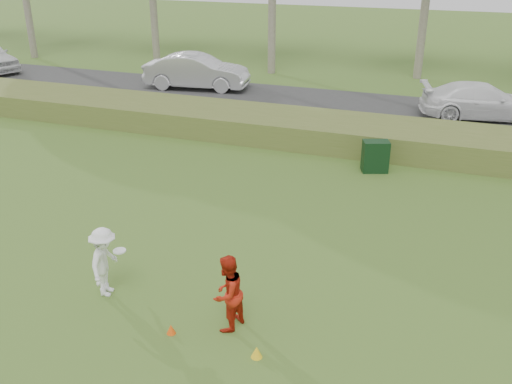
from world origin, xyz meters
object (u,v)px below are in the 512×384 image
at_px(player_white, 105,262).
at_px(car_mid, 197,71).
at_px(utility_cabinet, 375,156).
at_px(car_right, 482,101).
at_px(cone_orange, 171,329).
at_px(player_red, 227,293).
at_px(cone_yellow, 257,352).

distance_m(player_white, car_mid, 18.41).
bearing_deg(utility_cabinet, car_right, 45.91).
bearing_deg(utility_cabinet, player_white, -135.71).
bearing_deg(car_mid, cone_orange, -164.48).
xyz_separation_m(utility_cabinet, car_mid, (-10.35, 8.24, 0.40)).
xyz_separation_m(player_red, cone_yellow, (0.83, -0.63, -0.68)).
bearing_deg(car_right, player_white, 142.74).
height_order(player_red, car_right, player_red).
distance_m(player_white, utility_cabinet, 10.04).
height_order(cone_orange, car_mid, car_mid).
bearing_deg(player_white, utility_cabinet, -36.14).
distance_m(car_mid, car_right, 13.60).
relative_size(cone_yellow, car_right, 0.05).
bearing_deg(car_mid, player_white, -169.00).
bearing_deg(car_right, cone_yellow, 154.80).
bearing_deg(car_mid, cone_yellow, -160.04).
bearing_deg(cone_orange, car_mid, 114.00).
xyz_separation_m(cone_yellow, utility_cabinet, (0.50, 9.95, 0.41)).
distance_m(player_white, car_right, 18.23).
distance_m(player_white, cone_yellow, 3.87).
xyz_separation_m(cone_orange, utility_cabinet, (2.29, 9.88, 0.42)).
xyz_separation_m(player_white, cone_orange, (1.93, -0.76, -0.68)).
distance_m(utility_cabinet, car_right, 8.20).
distance_m(player_white, cone_orange, 2.18).
height_order(cone_yellow, car_right, car_right).
bearing_deg(player_red, cone_yellow, 65.88).
bearing_deg(car_mid, utility_cabinet, -136.99).
distance_m(cone_yellow, utility_cabinet, 9.98).
height_order(player_white, cone_yellow, player_white).
xyz_separation_m(utility_cabinet, car_right, (3.23, 7.53, 0.27)).
height_order(utility_cabinet, car_mid, car_mid).
distance_m(player_red, car_right, 17.46).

